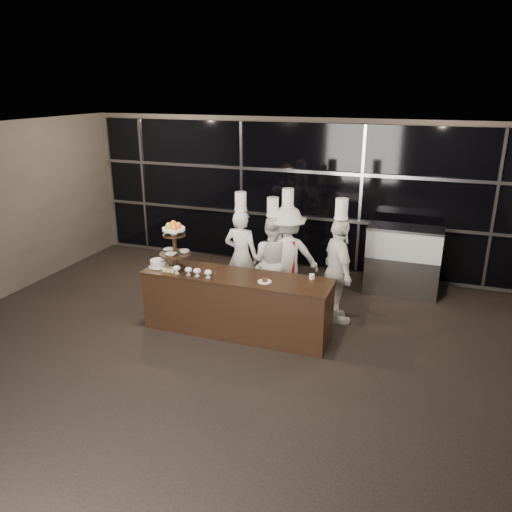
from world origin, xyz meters
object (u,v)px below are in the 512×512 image
(display_stand, at_px, (174,241))
(chef_d, at_px, (338,270))
(buffet_counter, at_px, (237,304))
(layer_cake, at_px, (159,263))
(chef_c, at_px, (287,256))
(display_case, at_px, (403,257))
(chef_b, at_px, (272,260))
(chef_a, at_px, (241,255))

(display_stand, distance_m, chef_d, 2.54)
(buffet_counter, relative_size, layer_cake, 9.47)
(chef_c, distance_m, chef_d, 1.00)
(display_case, relative_size, chef_b, 0.69)
(display_stand, distance_m, chef_b, 1.73)
(display_stand, distance_m, chef_c, 1.93)
(buffet_counter, bearing_deg, chef_d, 32.90)
(display_stand, distance_m, chef_a, 1.37)
(chef_a, bearing_deg, layer_cake, -128.28)
(display_stand, bearing_deg, buffet_counter, 0.01)
(chef_d, bearing_deg, chef_c, 158.72)
(buffet_counter, relative_size, chef_a, 1.47)
(chef_c, bearing_deg, chef_a, -170.44)
(display_case, xyz_separation_m, chef_c, (-1.80, -1.14, 0.18))
(chef_b, bearing_deg, chef_a, -175.72)
(layer_cake, distance_m, chef_b, 1.88)
(layer_cake, height_order, chef_c, chef_c)
(display_stand, height_order, chef_a, chef_a)
(layer_cake, height_order, chef_a, chef_a)
(chef_a, height_order, chef_d, chef_d)
(display_stand, distance_m, layer_cake, 0.45)
(chef_a, bearing_deg, chef_d, -7.89)
(display_case, relative_size, chef_a, 0.67)
(chef_b, bearing_deg, display_stand, -136.00)
(buffet_counter, bearing_deg, chef_a, 107.85)
(display_case, bearing_deg, display_stand, -143.51)
(layer_cake, distance_m, chef_c, 2.11)
(display_stand, height_order, chef_c, chef_c)
(display_case, bearing_deg, buffet_counter, -132.95)
(display_stand, relative_size, chef_a, 0.39)
(buffet_counter, bearing_deg, layer_cake, -177.74)
(display_stand, relative_size, layer_cake, 2.48)
(chef_b, bearing_deg, layer_cake, -140.52)
(display_case, distance_m, chef_a, 2.87)
(display_stand, distance_m, display_case, 4.05)
(layer_cake, xyz_separation_m, chef_b, (1.45, 1.19, -0.17))
(display_stand, xyz_separation_m, chef_c, (1.41, 1.23, -0.47))
(chef_b, bearing_deg, chef_d, -13.38)
(chef_b, bearing_deg, chef_c, 21.45)
(chef_a, bearing_deg, buffet_counter, -72.15)
(chef_b, xyz_separation_m, chef_d, (1.16, -0.28, 0.06))
(layer_cake, bearing_deg, chef_a, 51.72)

